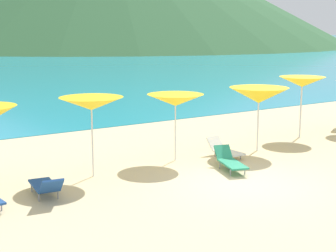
{
  "coord_description": "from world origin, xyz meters",
  "views": [
    {
      "loc": [
        -9.23,
        -10.18,
        4.16
      ],
      "look_at": [
        -0.55,
        2.92,
        1.2
      ],
      "focal_mm": 54.82,
      "sensor_mm": 36.0,
      "label": 1
    }
  ],
  "objects_px": {
    "umbrella_4": "(175,100)",
    "lounge_chair_6": "(225,150)",
    "lounge_chair_2": "(46,186)",
    "umbrella_6": "(302,82)",
    "umbrella_3": "(91,104)",
    "lounge_chair_7": "(230,161)",
    "umbrella_5": "(259,95)"
  },
  "relations": [
    {
      "from": "umbrella_5",
      "to": "lounge_chair_6",
      "type": "distance_m",
      "value": 2.29
    },
    {
      "from": "umbrella_3",
      "to": "umbrella_4",
      "type": "relative_size",
      "value": 1.07
    },
    {
      "from": "lounge_chair_6",
      "to": "lounge_chair_7",
      "type": "height_order",
      "value": "lounge_chair_7"
    },
    {
      "from": "umbrella_3",
      "to": "lounge_chair_7",
      "type": "distance_m",
      "value": 4.46
    },
    {
      "from": "lounge_chair_2",
      "to": "umbrella_5",
      "type": "bearing_deg",
      "value": -167.09
    },
    {
      "from": "umbrella_5",
      "to": "umbrella_6",
      "type": "xyz_separation_m",
      "value": [
        2.96,
        0.75,
        0.23
      ]
    },
    {
      "from": "lounge_chair_2",
      "to": "lounge_chair_6",
      "type": "relative_size",
      "value": 1.24
    },
    {
      "from": "lounge_chair_7",
      "to": "umbrella_3",
      "type": "bearing_deg",
      "value": 174.66
    },
    {
      "from": "lounge_chair_7",
      "to": "umbrella_5",
      "type": "bearing_deg",
      "value": 48.61
    },
    {
      "from": "lounge_chair_6",
      "to": "lounge_chair_2",
      "type": "bearing_deg",
      "value": -175.5
    },
    {
      "from": "umbrella_6",
      "to": "lounge_chair_2",
      "type": "distance_m",
      "value": 11.2
    },
    {
      "from": "umbrella_5",
      "to": "umbrella_3",
      "type": "bearing_deg",
      "value": 177.79
    },
    {
      "from": "lounge_chair_6",
      "to": "umbrella_4",
      "type": "bearing_deg",
      "value": 159.78
    },
    {
      "from": "lounge_chair_6",
      "to": "lounge_chair_7",
      "type": "relative_size",
      "value": 0.82
    },
    {
      "from": "umbrella_3",
      "to": "lounge_chair_7",
      "type": "height_order",
      "value": "umbrella_3"
    },
    {
      "from": "umbrella_3",
      "to": "lounge_chair_6",
      "type": "relative_size",
      "value": 1.67
    },
    {
      "from": "lounge_chair_7",
      "to": "lounge_chair_2",
      "type": "bearing_deg",
      "value": -167.34
    },
    {
      "from": "umbrella_4",
      "to": "lounge_chair_6",
      "type": "height_order",
      "value": "umbrella_4"
    },
    {
      "from": "umbrella_5",
      "to": "lounge_chair_7",
      "type": "distance_m",
      "value": 3.27
    },
    {
      "from": "umbrella_4",
      "to": "lounge_chair_2",
      "type": "relative_size",
      "value": 1.26
    },
    {
      "from": "umbrella_6",
      "to": "umbrella_5",
      "type": "bearing_deg",
      "value": -165.8
    },
    {
      "from": "umbrella_6",
      "to": "lounge_chair_7",
      "type": "distance_m",
      "value": 6.11
    },
    {
      "from": "lounge_chair_6",
      "to": "umbrella_3",
      "type": "bearing_deg",
      "value": 173.87
    },
    {
      "from": "umbrella_4",
      "to": "umbrella_6",
      "type": "xyz_separation_m",
      "value": [
        6.11,
        0.29,
        0.21
      ]
    },
    {
      "from": "umbrella_5",
      "to": "lounge_chair_6",
      "type": "xyz_separation_m",
      "value": [
        -1.53,
        -0.07,
        -1.7
      ]
    },
    {
      "from": "umbrella_3",
      "to": "umbrella_6",
      "type": "relative_size",
      "value": 0.97
    },
    {
      "from": "umbrella_6",
      "to": "lounge_chair_6",
      "type": "distance_m",
      "value": 4.96
    },
    {
      "from": "umbrella_5",
      "to": "lounge_chair_7",
      "type": "bearing_deg",
      "value": -149.94
    },
    {
      "from": "umbrella_4",
      "to": "lounge_chair_6",
      "type": "distance_m",
      "value": 2.42
    },
    {
      "from": "lounge_chair_2",
      "to": "umbrella_6",
      "type": "bearing_deg",
      "value": -164.83
    },
    {
      "from": "umbrella_6",
      "to": "lounge_chair_7",
      "type": "bearing_deg",
      "value": -158.19
    },
    {
      "from": "umbrella_3",
      "to": "umbrella_5",
      "type": "height_order",
      "value": "umbrella_3"
    }
  ]
}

